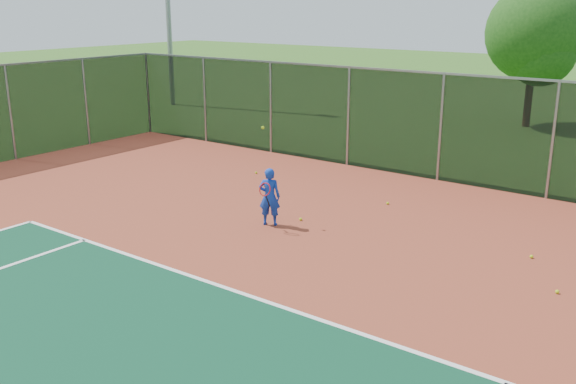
% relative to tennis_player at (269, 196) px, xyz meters
% --- Properties ---
extents(court_apron, '(30.00, 20.00, 0.02)m').
position_rel_tennis_player_xyz_m(court_apron, '(4.46, -4.13, -0.68)').
color(court_apron, '#953C26').
rests_on(court_apron, ground).
extents(fence_back, '(30.00, 0.06, 3.03)m').
position_rel_tennis_player_xyz_m(fence_back, '(4.46, 5.87, 0.88)').
color(fence_back, black).
rests_on(fence_back, court_apron).
extents(tennis_player, '(0.59, 0.67, 2.23)m').
position_rel_tennis_player_xyz_m(tennis_player, '(0.00, 0.00, 0.00)').
color(tennis_player, '#1237AC').
rests_on(tennis_player, court_apron).
extents(practice_ball_1, '(0.07, 0.07, 0.07)m').
position_rel_tennis_player_xyz_m(practice_ball_1, '(-3.11, 3.33, -0.63)').
color(practice_ball_1, '#B3D819').
rests_on(practice_ball_1, court_apron).
extents(practice_ball_3, '(0.07, 0.07, 0.07)m').
position_rel_tennis_player_xyz_m(practice_ball_3, '(0.41, 0.64, -0.63)').
color(practice_ball_3, '#B3D819').
rests_on(practice_ball_3, court_apron).
extents(practice_ball_4, '(0.07, 0.07, 0.07)m').
position_rel_tennis_player_xyz_m(practice_ball_4, '(5.39, 1.50, -0.63)').
color(practice_ball_4, '#B3D819').
rests_on(practice_ball_4, court_apron).
extents(practice_ball_5, '(0.07, 0.07, 0.07)m').
position_rel_tennis_player_xyz_m(practice_ball_5, '(1.43, 2.95, -0.63)').
color(practice_ball_5, '#B3D819').
rests_on(practice_ball_5, court_apron).
extents(practice_ball_8, '(0.07, 0.07, 0.07)m').
position_rel_tennis_player_xyz_m(practice_ball_8, '(6.23, 0.12, -0.63)').
color(practice_ball_8, '#B3D819').
rests_on(practice_ball_8, court_apron).
extents(tree_back_left, '(3.86, 3.86, 5.67)m').
position_rel_tennis_player_xyz_m(tree_back_left, '(1.00, 15.80, 2.87)').
color(tree_back_left, '#342212').
rests_on(tree_back_left, ground).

